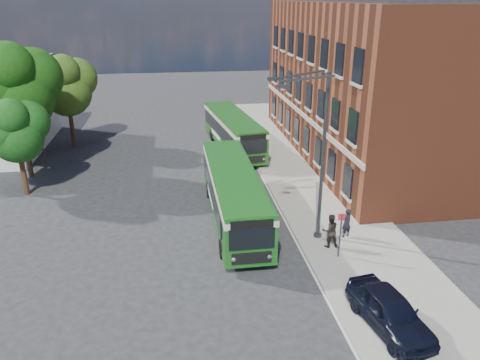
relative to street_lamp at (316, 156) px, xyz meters
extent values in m
plane|color=#29292B|center=(-4.84, 2.00, -4.79)|extent=(120.00, 120.00, 0.00)
cube|color=gray|center=(2.16, 10.00, -4.72)|extent=(6.00, 48.00, 0.15)
cube|color=beige|center=(-0.89, 10.00, -4.79)|extent=(0.12, 48.00, 0.01)
cube|color=brown|center=(9.16, 14.00, 1.21)|extent=(12.00, 26.00, 12.00)
cube|color=beige|center=(3.12, 14.00, -1.19)|extent=(0.12, 26.00, 0.35)
cylinder|color=#333538|center=(-17.34, 15.00, -0.29)|extent=(0.10, 0.10, 9.00)
cube|color=red|center=(-16.89, 15.00, 3.81)|extent=(0.90, 0.02, 0.60)
cylinder|color=#333538|center=(0.36, 0.00, -4.64)|extent=(0.44, 0.44, 0.30)
cylinder|color=#333538|center=(0.36, 0.00, -0.29)|extent=(0.18, 0.18, 9.00)
cube|color=#333538|center=(-0.87, -0.60, 4.01)|extent=(2.58, 0.46, 0.37)
cube|color=#333538|center=(-0.87, 0.60, 4.01)|extent=(2.58, 0.46, 0.37)
cube|color=#333538|center=(-2.11, -1.08, 3.76)|extent=(0.55, 0.22, 0.16)
cube|color=#333538|center=(-2.11, 1.08, 3.76)|extent=(0.55, 0.22, 0.16)
cylinder|color=#333538|center=(0.76, -2.20, -3.54)|extent=(0.08, 0.08, 2.50)
cube|color=red|center=(0.76, -2.20, -2.44)|extent=(0.35, 0.04, 0.35)
cube|color=#195919|center=(-3.84, 3.16, -3.02)|extent=(2.55, 12.33, 2.45)
cube|color=#195919|center=(-3.84, 3.16, -4.29)|extent=(2.59, 12.37, 0.14)
cube|color=black|center=(-5.12, 3.45, -2.89)|extent=(0.12, 10.52, 1.10)
cube|color=black|center=(-2.56, 3.46, -2.89)|extent=(0.12, 10.52, 1.10)
cube|color=beige|center=(-3.84, 3.16, -2.19)|extent=(2.61, 12.39, 0.32)
cube|color=#195919|center=(-3.84, 3.16, -1.83)|extent=(2.45, 12.23, 0.12)
cube|color=black|center=(-3.81, -3.03, -2.84)|extent=(2.15, 0.09, 1.05)
cube|color=black|center=(-3.81, -3.04, -2.09)|extent=(2.00, 0.09, 0.38)
cube|color=black|center=(-3.81, -3.04, -3.84)|extent=(1.90, 0.09, 0.55)
sphere|color=silver|center=(-4.66, -3.03, -3.84)|extent=(0.26, 0.26, 0.26)
sphere|color=silver|center=(-2.96, -3.02, -3.84)|extent=(0.26, 0.26, 0.26)
cube|color=black|center=(-3.86, 9.34, -2.79)|extent=(2.00, 0.09, 0.90)
cube|color=white|center=(-5.13, 4.15, -3.64)|extent=(0.05, 3.20, 0.45)
cylinder|color=black|center=(-4.99, -1.21, -4.29)|extent=(0.28, 1.00, 1.00)
cylinder|color=black|center=(-2.65, -1.20, -4.29)|extent=(0.28, 1.00, 1.00)
cylinder|color=black|center=(-5.02, 6.51, -4.29)|extent=(0.28, 1.00, 1.00)
cylinder|color=black|center=(-2.68, 6.52, -4.29)|extent=(0.28, 1.00, 1.00)
cube|color=#1C5716|center=(-2.09, 16.72, -3.02)|extent=(3.96, 11.88, 2.45)
cube|color=#1C5716|center=(-2.09, 16.72, -4.29)|extent=(4.00, 11.92, 0.14)
cube|color=black|center=(-3.40, 16.86, -2.89)|extent=(1.33, 9.78, 1.10)
cube|color=black|center=(-0.86, 17.18, -2.89)|extent=(1.33, 9.78, 1.10)
cube|color=beige|center=(-2.09, 16.72, -2.19)|extent=(4.02, 11.94, 0.32)
cube|color=#1C5716|center=(-2.09, 16.72, -1.83)|extent=(3.85, 11.76, 0.12)
cube|color=black|center=(-1.34, 10.91, -2.84)|extent=(2.14, 0.35, 1.05)
cube|color=black|center=(-1.34, 10.90, -2.09)|extent=(1.99, 0.33, 0.38)
cube|color=black|center=(-1.34, 10.90, -3.84)|extent=(1.89, 0.32, 0.55)
sphere|color=silver|center=(-2.19, 10.82, -3.84)|extent=(0.26, 0.26, 0.26)
sphere|color=silver|center=(-0.50, 11.03, -3.84)|extent=(0.26, 0.26, 0.26)
cube|color=black|center=(-2.83, 22.53, -2.79)|extent=(1.99, 0.33, 0.90)
cube|color=white|center=(-3.49, 17.55, -3.64)|extent=(0.45, 3.18, 0.45)
cylinder|color=black|center=(-2.74, 12.58, -4.29)|extent=(0.40, 1.03, 1.00)
cylinder|color=black|center=(-0.42, 12.88, -4.29)|extent=(0.40, 1.03, 1.00)
cylinder|color=black|center=(-3.63, 19.58, -4.29)|extent=(0.40, 1.03, 1.00)
cylinder|color=black|center=(-1.31, 19.87, -4.29)|extent=(0.40, 1.03, 1.00)
imported|color=black|center=(0.87, -7.67, -3.89)|extent=(2.46, 4.64, 1.50)
imported|color=black|center=(1.85, -0.23, -3.81)|extent=(0.71, 0.59, 1.65)
imported|color=black|center=(0.63, -1.14, -3.73)|extent=(0.90, 0.71, 1.83)
cylinder|color=#352213|center=(-17.07, 8.82, -3.38)|extent=(0.36, 0.36, 2.81)
sphere|color=#164713|center=(-17.07, 8.82, -0.82)|extent=(3.33, 3.33, 3.33)
sphere|color=#164713|center=(-16.43, 9.34, 0.01)|extent=(2.81, 2.81, 2.81)
sphere|color=#164713|center=(-17.64, 8.38, -0.31)|extent=(2.56, 2.56, 2.56)
sphere|color=#164713|center=(-17.07, 8.18, 0.65)|extent=(2.30, 2.30, 2.30)
cylinder|color=#352213|center=(-17.66, 12.26, -2.71)|extent=(0.36, 0.36, 4.15)
sphere|color=#16400D|center=(-17.66, 12.26, 1.06)|extent=(4.91, 4.91, 4.91)
sphere|color=#16400D|center=(-16.71, 13.01, 2.29)|extent=(4.15, 4.15, 4.15)
sphere|color=#16400D|center=(-18.51, 11.59, 1.82)|extent=(3.78, 3.78, 3.78)
sphere|color=#16400D|center=(-17.66, 11.31, 3.24)|extent=(3.40, 3.40, 3.40)
cylinder|color=#352213|center=(-15.82, 19.23, -3.07)|extent=(0.36, 0.36, 3.45)
sphere|color=#304D16|center=(-15.82, 19.23, 0.07)|extent=(4.07, 4.07, 4.07)
sphere|color=#304D16|center=(-15.04, 19.86, 1.09)|extent=(3.45, 3.45, 3.45)
sphere|color=#304D16|center=(-16.53, 18.69, 0.69)|extent=(3.13, 3.13, 3.13)
sphere|color=#304D16|center=(-15.82, 18.45, 1.87)|extent=(2.82, 2.82, 2.82)
camera|label=1|loc=(-7.10, -21.77, 7.53)|focal=35.00mm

